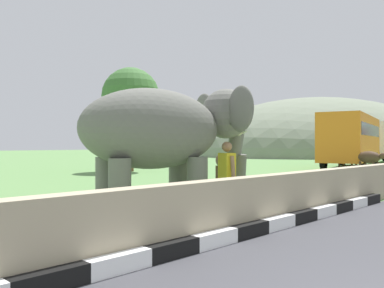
# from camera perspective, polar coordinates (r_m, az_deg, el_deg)

# --- Properties ---
(striped_curb) EXTENTS (16.20, 0.20, 0.24)m
(striped_curb) POSITION_cam_1_polar(r_m,az_deg,el_deg) (5.54, -6.32, -15.43)
(striped_curb) COLOR white
(striped_curb) RESTS_ON ground_plane
(barrier_parapet) EXTENTS (28.00, 0.36, 1.00)m
(barrier_parapet) POSITION_cam_1_polar(r_m,az_deg,el_deg) (7.34, 6.62, -8.61)
(barrier_parapet) COLOR tan
(barrier_parapet) RESTS_ON ground_plane
(elephant) EXTENTS (4.08, 2.95, 2.89)m
(elephant) POSITION_cam_1_polar(r_m,az_deg,el_deg) (8.73, -3.46, 1.82)
(elephant) COLOR slate
(elephant) RESTS_ON ground_plane
(person_handler) EXTENTS (0.37, 0.65, 1.66)m
(person_handler) POSITION_cam_1_polar(r_m,az_deg,el_deg) (9.14, 4.92, -4.23)
(person_handler) COLOR navy
(person_handler) RESTS_ON ground_plane
(bus_orange) EXTENTS (10.32, 4.82, 3.50)m
(bus_orange) POSITION_cam_1_polar(r_m,az_deg,el_deg) (29.68, 21.49, 0.88)
(bus_orange) COLOR orange
(bus_orange) RESTS_ON ground_plane
(cow_near) EXTENTS (1.41, 1.80, 1.23)m
(cow_near) POSITION_cam_1_polar(r_m,az_deg,el_deg) (17.69, 4.49, -2.41)
(cow_near) COLOR #473323
(cow_near) RESTS_ON ground_plane
(cow_mid) EXTENTS (1.01, 1.92, 1.23)m
(cow_mid) POSITION_cam_1_polar(r_m,az_deg,el_deg) (25.33, 21.09, -1.70)
(cow_mid) COLOR #473323
(cow_mid) RESTS_ON ground_plane
(cow_far) EXTENTS (1.13, 1.90, 1.23)m
(cow_far) POSITION_cam_1_polar(r_m,az_deg,el_deg) (24.24, 23.68, -1.77)
(cow_far) COLOR #473323
(cow_far) RESTS_ON ground_plane
(tree_distant) EXTENTS (3.41, 3.41, 6.15)m
(tree_distant) POSITION_cam_1_polar(r_m,az_deg,el_deg) (24.46, -8.60, 6.56)
(tree_distant) COLOR brown
(tree_distant) RESTS_ON ground_plane
(hill_east) EXTENTS (44.43, 35.55, 17.35)m
(hill_east) POSITION_cam_1_polar(r_m,az_deg,el_deg) (65.86, 17.41, -1.46)
(hill_east) COLOR gray
(hill_east) RESTS_ON ground_plane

